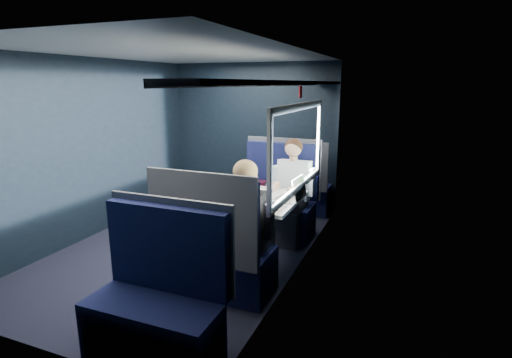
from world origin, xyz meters
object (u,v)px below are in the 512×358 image
at_px(seat_row_back, 158,304).
at_px(man, 292,186).
at_px(table, 267,205).
at_px(cup, 304,188).
at_px(woman, 248,220).
at_px(laptop, 293,194).
at_px(seat_bay_far, 216,254).
at_px(seat_row_front, 296,187).
at_px(bottle_small, 302,186).
at_px(seat_bay_near, 276,203).

relative_size(seat_row_back, man, 0.88).
relative_size(table, cup, 11.34).
xyz_separation_m(man, woman, (0.00, -1.41, 0.01)).
bearing_deg(laptop, seat_bay_far, -116.97).
relative_size(seat_row_front, cup, 13.15).
bearing_deg(table, man, 84.48).
height_order(woman, cup, woman).
bearing_deg(laptop, cup, 87.78).
distance_m(seat_row_front, man, 1.17).
xyz_separation_m(laptop, bottle_small, (0.01, 0.32, 0.02)).
height_order(seat_bay_far, seat_row_front, seat_bay_far).
height_order(man, cup, man).
relative_size(table, seat_row_back, 0.86).
relative_size(seat_row_back, bottle_small, 5.84).
height_order(seat_row_front, laptop, seat_row_front).
bearing_deg(man, laptop, -71.89).
xyz_separation_m(seat_row_front, seat_row_back, (0.00, -3.59, 0.00)).
bearing_deg(laptop, man, 108.11).
bearing_deg(seat_bay_far, seat_row_back, -90.00).
bearing_deg(laptop, table, -172.01).
xyz_separation_m(seat_bay_near, laptop, (0.48, -0.83, 0.39)).
bearing_deg(cup, seat_row_front, 109.14).
relative_size(seat_row_front, seat_row_back, 1.00).
relative_size(seat_row_front, bottle_small, 5.84).
bearing_deg(bottle_small, laptop, -92.58).
bearing_deg(cup, woman, -101.59).
xyz_separation_m(seat_row_front, woman, (0.25, -2.50, 0.32)).
distance_m(woman, laptop, 0.78).
distance_m(seat_bay_near, seat_row_front, 0.92).
bearing_deg(bottle_small, table, -129.47).
bearing_deg(seat_row_back, man, 84.28).
relative_size(seat_bay_near, woman, 0.95).
height_order(woman, laptop, woman).
height_order(table, seat_row_back, seat_row_back).
bearing_deg(laptop, seat_row_front, 104.84).
xyz_separation_m(man, bottle_small, (0.23, -0.34, 0.11)).
bearing_deg(laptop, woman, -106.09).
distance_m(table, laptop, 0.32).
relative_size(seat_bay_near, seat_row_front, 1.09).
height_order(seat_row_front, man, man).
bearing_deg(table, seat_bay_near, 102.79).
xyz_separation_m(seat_bay_far, laptop, (0.47, 0.91, 0.40)).
bearing_deg(table, bottle_small, 50.53).
distance_m(seat_row_front, laptop, 1.86).
distance_m(seat_row_front, woman, 2.54).
bearing_deg(bottle_small, man, 124.28).
relative_size(man, cup, 14.99).
distance_m(seat_row_front, bottle_small, 1.57).
distance_m(seat_bay_near, laptop, 1.04).
height_order(seat_row_back, man, man).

